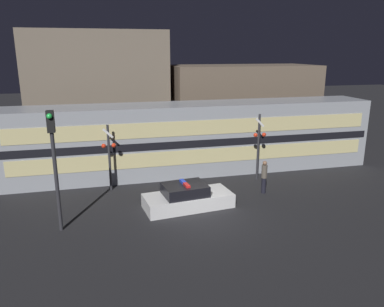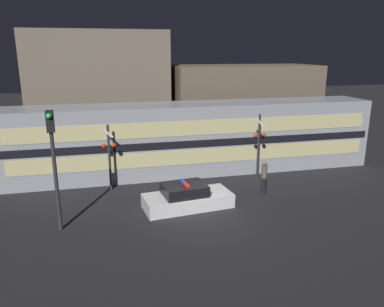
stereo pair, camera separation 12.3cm
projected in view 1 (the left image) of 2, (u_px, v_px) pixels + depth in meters
name	position (u px, v px, depth m)	size (l,w,h in m)	color
ground_plane	(204.00, 218.00, 17.67)	(120.00, 120.00, 0.00)	black
train	(195.00, 138.00, 23.99)	(23.26, 3.07, 4.45)	#999EA5
police_car	(187.00, 198.00, 18.78)	(4.58, 2.34, 1.35)	silver
pedestrian	(264.00, 177.00, 20.56)	(0.31, 0.31, 1.85)	black
crossing_signal_near	(259.00, 143.00, 22.34)	(0.79, 0.33, 4.05)	#2D2D33
crossing_signal_far	(109.00, 154.00, 20.66)	(0.79, 0.33, 3.76)	#2D2D33
traffic_light_corner	(54.00, 156.00, 15.59)	(0.30, 0.46, 5.30)	#2D2D33
building_left	(99.00, 92.00, 29.04)	(10.45, 4.58, 9.11)	#726656
building_center	(242.00, 105.00, 31.54)	(11.86, 5.44, 6.50)	brown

